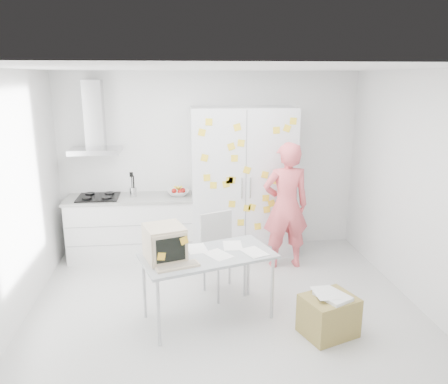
{
  "coord_description": "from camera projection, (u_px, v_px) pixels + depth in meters",
  "views": [
    {
      "loc": [
        -0.52,
        -4.54,
        2.62
      ],
      "look_at": [
        0.06,
        0.65,
        1.23
      ],
      "focal_mm": 35.0,
      "sensor_mm": 36.0,
      "label": 1
    }
  ],
  "objects": [
    {
      "name": "floor",
      "position": [
        225.0,
        309.0,
        5.09
      ],
      "size": [
        4.5,
        4.0,
        0.02
      ],
      "primitive_type": "cube",
      "color": "silver",
      "rests_on": "ground"
    },
    {
      "name": "walls",
      "position": [
        218.0,
        182.0,
        5.43
      ],
      "size": [
        4.52,
        4.01,
        2.7
      ],
      "color": "white",
      "rests_on": "ground"
    },
    {
      "name": "ceiling",
      "position": [
        225.0,
        68.0,
        4.39
      ],
      "size": [
        4.5,
        4.0,
        0.02
      ],
      "primitive_type": "cube",
      "color": "white",
      "rests_on": "walls"
    },
    {
      "name": "counter_run",
      "position": [
        132.0,
        226.0,
        6.47
      ],
      "size": [
        1.84,
        0.63,
        1.28
      ],
      "color": "white",
      "rests_on": "ground"
    },
    {
      "name": "range_hood",
      "position": [
        95.0,
        125.0,
        6.17
      ],
      "size": [
        0.7,
        0.48,
        1.01
      ],
      "color": "silver",
      "rests_on": "walls"
    },
    {
      "name": "tall_cabinet",
      "position": [
        242.0,
        182.0,
        6.46
      ],
      "size": [
        1.5,
        0.68,
        2.2
      ],
      "color": "silver",
      "rests_on": "ground"
    },
    {
      "name": "person",
      "position": [
        286.0,
        206.0,
        6.02
      ],
      "size": [
        0.66,
        0.45,
        1.78
      ],
      "primitive_type": "imported",
      "rotation": [
        0.0,
        0.0,
        3.18
      ],
      "color": "#EC5B64",
      "rests_on": "ground"
    },
    {
      "name": "desk",
      "position": [
        181.0,
        249.0,
        4.6
      ],
      "size": [
        1.55,
        1.09,
        1.12
      ],
      "rotation": [
        0.0,
        0.0,
        0.31
      ],
      "color": "#A4AAAE",
      "rests_on": "ground"
    },
    {
      "name": "chair",
      "position": [
        221.0,
        249.0,
        5.37
      ],
      "size": [
        0.59,
        0.59,
        1.0
      ],
      "rotation": [
        0.0,
        0.0,
        0.4
      ],
      "color": "#AFAEAC",
      "rests_on": "ground"
    },
    {
      "name": "cardboard_box",
      "position": [
        329.0,
        315.0,
        4.53
      ],
      "size": [
        0.64,
        0.58,
        0.46
      ],
      "rotation": [
        0.0,
        0.0,
        0.35
      ],
      "color": "olive",
      "rests_on": "ground"
    }
  ]
}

